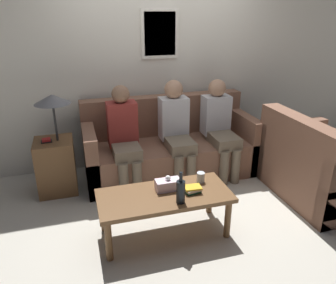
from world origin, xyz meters
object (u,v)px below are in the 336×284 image
object	(u,v)px
wine_bottle	(181,191)
drinking_glass	(201,177)
couch_main	(169,148)
person_right	(219,124)
couch_side	(316,169)
person_left	(124,134)
coffee_table	(164,199)
person_middle	(176,128)

from	to	relation	value
wine_bottle	drinking_glass	world-z (taller)	wine_bottle
couch_main	person_right	distance (m)	0.71
couch_side	person_left	distance (m)	2.19
wine_bottle	person_right	xyz separation A→B (m)	(0.93, 1.24, 0.10)
couch_side	coffee_table	distance (m)	1.82
person_left	person_middle	world-z (taller)	person_middle
wine_bottle	drinking_glass	xyz separation A→B (m)	(0.30, 0.29, -0.06)
coffee_table	couch_side	bearing A→B (deg)	5.86
person_middle	person_right	size ratio (longest dim) A/B	1.02
drinking_glass	person_left	bearing A→B (deg)	122.60
couch_main	person_left	distance (m)	0.71
person_right	person_middle	bearing A→B (deg)	-179.78
wine_bottle	drinking_glass	distance (m)	0.42
drinking_glass	person_right	bearing A→B (deg)	56.65
couch_main	person_left	size ratio (longest dim) A/B	1.77
drinking_glass	coffee_table	bearing A→B (deg)	-163.30
coffee_table	person_right	size ratio (longest dim) A/B	1.02
couch_main	couch_side	distance (m)	1.75
couch_side	person_left	xyz separation A→B (m)	(-2.00, 0.85, 0.32)
wine_bottle	drinking_glass	size ratio (longest dim) A/B	2.97
wine_bottle	person_middle	world-z (taller)	person_middle
coffee_table	wine_bottle	xyz separation A→B (m)	(0.10, -0.17, 0.17)
couch_main	drinking_glass	size ratio (longest dim) A/B	21.71
couch_side	person_left	size ratio (longest dim) A/B	1.01
person_middle	person_right	world-z (taller)	person_middle
couch_side	drinking_glass	bearing A→B (deg)	92.69
couch_side	person_right	distance (m)	1.22
coffee_table	drinking_glass	distance (m)	0.43
couch_main	couch_side	size ratio (longest dim) A/B	1.75
wine_bottle	person_left	distance (m)	1.24
person_left	person_right	size ratio (longest dim) A/B	1.01
couch_main	wine_bottle	size ratio (longest dim) A/B	7.30
person_left	person_right	bearing A→B (deg)	1.46
couch_side	person_middle	xyz separation A→B (m)	(-1.36, 0.88, 0.33)
coffee_table	drinking_glass	bearing A→B (deg)	16.70
person_middle	person_right	distance (m)	0.57
wine_bottle	person_left	bearing A→B (deg)	103.25
coffee_table	person_left	xyz separation A→B (m)	(-0.19, 1.04, 0.28)
couch_side	drinking_glass	world-z (taller)	couch_side
person_right	couch_side	bearing A→B (deg)	-48.24
couch_main	drinking_glass	world-z (taller)	couch_main
person_middle	person_right	bearing A→B (deg)	0.22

